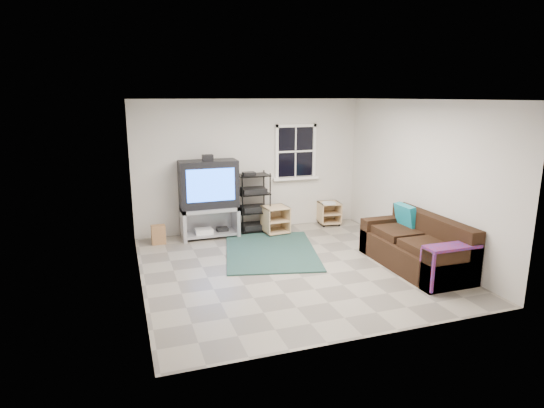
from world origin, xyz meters
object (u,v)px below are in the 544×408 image
object	(u,v)px
tv_unit	(209,192)
side_table_right	(329,211)
av_rack	(254,206)
side_table_left	(275,219)
sofa	(417,248)

from	to	relation	value
tv_unit	side_table_right	world-z (taller)	tv_unit
tv_unit	av_rack	bearing A→B (deg)	3.41
side_table_left	sofa	bearing A→B (deg)	-58.04
tv_unit	side_table_left	distance (m)	1.40
side_table_right	sofa	size ratio (longest dim) A/B	0.25
side_table_left	side_table_right	bearing A→B (deg)	11.37
av_rack	sofa	xyz separation A→B (m)	(1.89, -2.69, -0.21)
side_table_right	side_table_left	bearing A→B (deg)	-168.63
av_rack	side_table_right	distance (m)	1.68
tv_unit	sofa	size ratio (longest dim) A/B	0.81
side_table_right	sofa	xyz separation A→B (m)	(0.23, -2.71, 0.04)
av_rack	side_table_right	bearing A→B (deg)	0.93
sofa	side_table_right	bearing A→B (deg)	94.80
side_table_left	side_table_right	world-z (taller)	side_table_left
side_table_right	sofa	bearing A→B (deg)	-85.20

